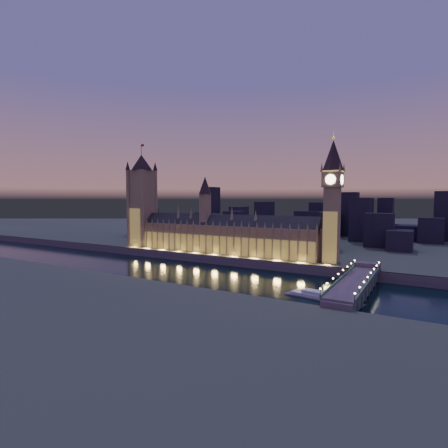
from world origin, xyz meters
The scene contains 9 objects.
ground_plane centered at (0.00, 0.00, 0.00)m, with size 2000.00×2000.00×0.00m, color black.
north_bank centered at (0.00, 520.00, 4.00)m, with size 2000.00×960.00×8.00m, color #3B453D.
embankment_wall centered at (0.00, 41.00, 4.00)m, with size 2000.00×2.50×8.00m, color #4C4249.
palace_of_westminster centered at (-2.84, 61.75, 26.37)m, with size 202.00×21.28×78.00m.
victoria_tower centered at (-110.00, 61.92, 66.52)m, with size 31.68×31.68×118.06m.
elizabeth_tower centered at (108.00, 61.92, 69.92)m, with size 18.00×18.00×110.99m.
westminster_bridge centered at (139.85, -3.45, 5.99)m, with size 18.37×113.00×15.90m.
river_boat centered at (123.97, -26.55, 1.56)m, with size 50.41×20.67×4.50m.
city_backdrop centered at (36.77, 249.06, 30.25)m, with size 477.12×215.63×76.79m.
Camera 1 is at (178.65, -242.26, 62.07)m, focal length 28.00 mm.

